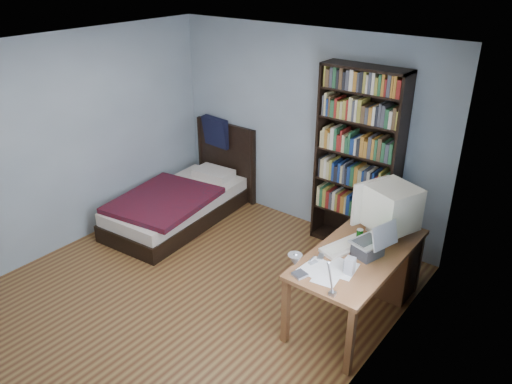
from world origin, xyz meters
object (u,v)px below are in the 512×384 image
at_px(bookshelf, 358,162).
at_px(soda_can, 360,235).
at_px(speaker, 350,266).
at_px(bed, 182,201).
at_px(desk, 377,259).
at_px(desk_lamp, 302,264).
at_px(crt_monitor, 389,207).
at_px(laptop, 370,246).
at_px(keyboard, 345,247).

bearing_deg(bookshelf, soda_can, -60.31).
distance_m(speaker, bed, 3.00).
relative_size(desk, desk_lamp, 2.85).
bearing_deg(soda_can, bookshelf, 119.69).
xyz_separation_m(crt_monitor, speaker, (0.04, -0.83, -0.22)).
relative_size(desk, laptop, 4.15).
xyz_separation_m(laptop, speaker, (-0.01, -0.36, -0.03)).
xyz_separation_m(desk_lamp, speaker, (0.07, 0.69, -0.36)).
bearing_deg(desk, keyboard, -106.81).
relative_size(desk, speaker, 9.88).
bearing_deg(laptop, speaker, -91.98).
relative_size(desk_lamp, bookshelf, 0.25).
xyz_separation_m(soda_can, bed, (-2.67, 0.18, -0.53)).
bearing_deg(desk_lamp, bed, 152.91).
bearing_deg(bed, desk, 1.43).
relative_size(desk, bookshelf, 0.72).
xyz_separation_m(desk, soda_can, (-0.10, -0.25, 0.37)).
height_order(desk_lamp, keyboard, desk_lamp).
relative_size(crt_monitor, soda_can, 5.34).
xyz_separation_m(crt_monitor, desk_lamp, (-0.03, -1.52, 0.14)).
bearing_deg(crt_monitor, soda_can, -120.17).
height_order(crt_monitor, speaker, crt_monitor).
height_order(desk, soda_can, soda_can).
xyz_separation_m(desk, desk_lamp, (0.02, -1.50, 0.76)).
distance_m(desk_lamp, bookshelf, 2.33).
bearing_deg(keyboard, speaker, -38.94).
bearing_deg(keyboard, soda_can, 96.89).
xyz_separation_m(keyboard, speaker, (0.23, -0.34, 0.06)).
bearing_deg(bed, desk_lamp, -27.09).
distance_m(desk, laptop, 0.63).
height_order(soda_can, bed, bed).
height_order(soda_can, bookshelf, bookshelf).
height_order(desk, desk_lamp, desk_lamp).
bearing_deg(bookshelf, desk_lamp, -72.95).
relative_size(laptop, bookshelf, 0.17).
bearing_deg(soda_can, crt_monitor, 59.83).
distance_m(laptop, desk_lamp, 1.10).
xyz_separation_m(desk, bookshelf, (-0.66, 0.73, 0.68)).
bearing_deg(desk_lamp, keyboard, 99.05).
relative_size(desk, crt_monitor, 2.59).
bearing_deg(desk, soda_can, -112.43).
height_order(laptop, soda_can, laptop).
bearing_deg(desk, laptop, -77.37).
height_order(desk, keyboard, keyboard).
xyz_separation_m(desk_lamp, keyboard, (-0.16, 1.03, -0.42)).
bearing_deg(crt_monitor, desk_lamp, -91.18).
bearing_deg(desk_lamp, bookshelf, 107.05).
height_order(laptop, bookshelf, bookshelf).
height_order(desk_lamp, soda_can, desk_lamp).
bearing_deg(laptop, bed, 172.41).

